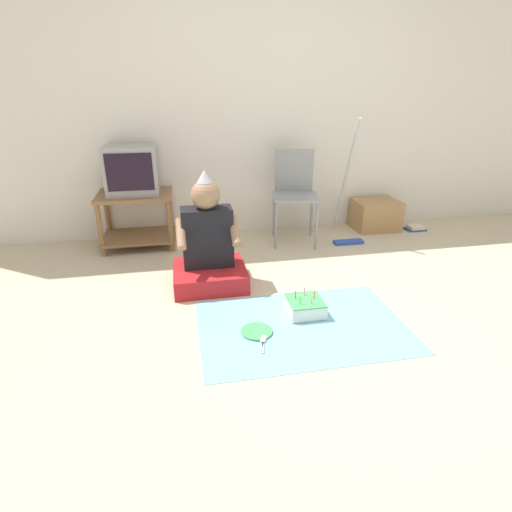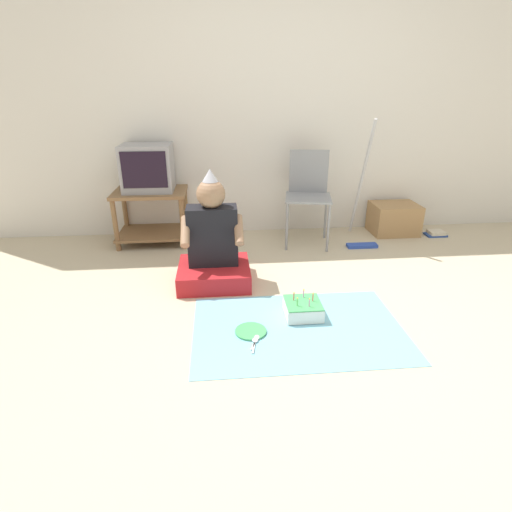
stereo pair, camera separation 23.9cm
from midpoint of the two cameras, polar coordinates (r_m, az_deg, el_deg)
ground_plane at (r=2.43m, az=9.49°, el=-11.77°), size 16.00×16.00×0.00m
wall_back at (r=4.02m, az=-0.07°, el=21.50°), size 6.40×0.06×2.55m
tv_stand at (r=3.86m, az=-18.36°, el=5.57°), size 0.66×0.48×0.50m
tv at (r=3.79m, az=-19.10°, el=11.54°), size 0.44×0.39×0.41m
folding_chair at (r=3.78m, az=3.72°, el=9.49°), size 0.48×0.46×0.85m
cardboard_box_stack at (r=4.33m, az=15.20°, el=5.69°), size 0.45×0.36×0.30m
dust_mop at (r=3.87m, az=11.14°, el=6.79°), size 0.28×0.44×1.14m
book_pile at (r=4.45m, az=20.40°, el=3.77°), size 0.20×0.13×0.05m
person_seated at (r=2.97m, az=-9.12°, el=0.88°), size 0.53×0.48×0.85m
party_cloth at (r=2.53m, az=3.95°, el=-9.97°), size 1.29×0.86×0.01m
birthday_cake at (r=2.63m, az=4.39°, el=-7.21°), size 0.23×0.23×0.15m
paper_plate at (r=2.46m, az=-2.72°, el=-10.76°), size 0.19×0.19×0.01m
plastic_spoon_near at (r=2.39m, az=-1.80°, el=-11.79°), size 0.06×0.14×0.01m
plastic_spoon_far at (r=2.37m, az=-1.96°, el=-12.20°), size 0.05×0.14×0.01m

